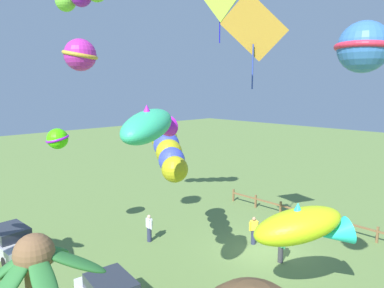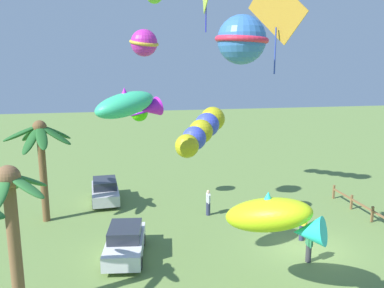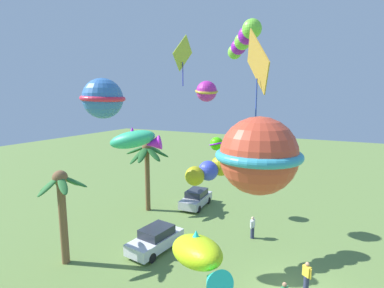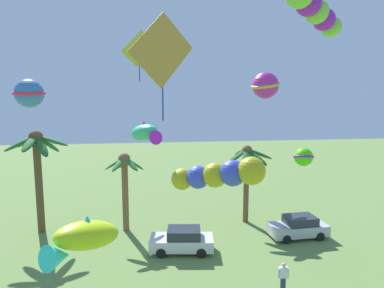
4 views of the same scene
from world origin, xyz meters
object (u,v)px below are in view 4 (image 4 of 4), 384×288
Objects in this scene: palm_tree_0 at (247,163)px; palm_tree_1 at (37,157)px; kite_tube_4 at (315,10)px; kite_diamond_2 at (162,51)px; kite_fish_8 at (84,237)px; kite_ball_5 at (29,93)px; kite_ball_9 at (304,157)px; parked_car_1 at (298,227)px; kite_fish_6 at (145,133)px; spectator_0 at (283,278)px; parked_car_0 at (182,240)px; kite_tube_3 at (219,175)px; palm_tree_2 at (125,176)px; kite_ball_7 at (265,85)px; kite_diamond_1 at (139,50)px.

palm_tree_0 is 0.82× the size of palm_tree_1.
kite_diamond_2 is at bearing -158.25° from kite_tube_4.
kite_tube_4 is 15.12m from kite_fish_8.
kite_ball_5 is at bearing -149.40° from palm_tree_0.
kite_ball_5 reaches higher than kite_ball_9.
parked_car_1 is 1.30× the size of kite_fish_6.
kite_diamond_2 reaches higher than spectator_0.
spectator_0 is 13.17m from kite_tube_4.
parked_car_0 is 6.65m from kite_tube_3.
kite_ball_5 reaches higher than kite_tube_3.
palm_tree_0 is at bearing 58.30° from kite_diamond_2.
parked_car_1 is at bearing 67.20° from kite_tube_4.
palm_tree_2 is 9.67m from kite_tube_3.
kite_ball_7 reaches higher than kite_ball_9.
kite_fish_6 is at bearing -172.36° from parked_car_1.
kite_diamond_1 is 8.84m from kite_fish_8.
kite_tube_3 is (2.83, 2.54, -5.45)m from kite_diamond_2.
kite_fish_6 is at bearing 86.19° from kite_diamond_1.
palm_tree_1 is 1.29× the size of palm_tree_2.
kite_tube_4 reaches higher than kite_tube_3.
palm_tree_0 is 7.98m from parked_car_0.
kite_ball_9 is at bearing -26.06° from palm_tree_2.
kite_tube_3 is at bearing -5.99° from kite_ball_5.
kite_diamond_2 is 7.39m from kite_fish_6.
kite_fish_8 is 2.66× the size of kite_ball_9.
palm_tree_2 is 3.56× the size of spectator_0.
kite_tube_4 is at bearing -21.71° from kite_fish_6.
palm_tree_2 is 1.44× the size of kite_fish_8.
palm_tree_0 is at bearing 45.11° from kite_diamond_1.
kite_fish_8 is at bearing -40.83° from kite_ball_5.
kite_diamond_1 is at bearing -134.89° from palm_tree_0.
spectator_0 is 9.64m from kite_fish_8.
kite_tube_3 is at bearing -153.72° from kite_ball_9.
kite_ball_9 is at bearing 7.37° from kite_ball_5.
spectator_0 is 5.93m from kite_tube_3.
palm_tree_0 is at bearing 32.08° from kite_fish_6.
kite_ball_7 is (-1.60, 2.12, -3.57)m from kite_tube_4.
parked_car_0 is at bearing -25.14° from palm_tree_1.
palm_tree_1 is 1.83× the size of parked_car_1.
kite_ball_7 reaches higher than palm_tree_0.
kite_ball_5 is 0.58× the size of kite_fish_6.
kite_ball_7 is 1.51× the size of kite_ball_9.
kite_ball_5 is at bearing -172.05° from kite_ball_7.
palm_tree_1 is at bearing 152.80° from kite_tube_4.
kite_tube_4 is 1.00× the size of kite_fish_8.
kite_diamond_1 reaches higher than kite_tube_3.
palm_tree_2 is (-9.04, -0.45, -0.55)m from palm_tree_0.
spectator_0 is at bearing -95.89° from palm_tree_0.
kite_ball_5 is (-12.81, -7.58, 5.13)m from palm_tree_0.
kite_diamond_2 reaches higher than palm_tree_2.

